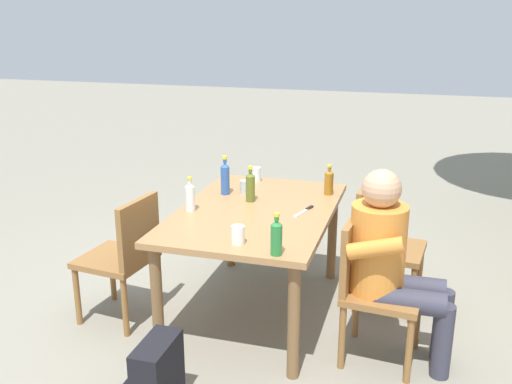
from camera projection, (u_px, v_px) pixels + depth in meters
name	position (u px, v px, depth m)	size (l,w,h in m)	color
ground_plane	(256.00, 310.00, 4.03)	(24.00, 24.00, 0.00)	gray
dining_table	(256.00, 222.00, 3.83)	(1.51, 1.00, 0.75)	#A37547
chair_far_right	(370.00, 282.00, 3.36)	(0.48, 0.48, 0.87)	olive
chair_near_right	(125.00, 253.00, 3.77)	(0.49, 0.49, 0.87)	olive
chair_far_left	(380.00, 240.00, 3.98)	(0.48, 0.48, 0.87)	olive
person_in_white_shirt	(391.00, 259.00, 3.27)	(0.47, 0.62, 1.18)	orange
bottle_green	(276.00, 237.00, 3.06)	(0.06, 0.06, 0.24)	#287A38
bottle_blue	(225.00, 178.00, 4.08)	(0.06, 0.06, 0.28)	#2D56A3
bottle_amber	(329.00, 182.00, 4.08)	(0.06, 0.06, 0.22)	#996019
bottle_olive	(250.00, 186.00, 3.93)	(0.06, 0.06, 0.25)	#566623
bottle_clear	(190.00, 196.00, 3.74)	(0.06, 0.06, 0.23)	white
cup_steel	(245.00, 187.00, 4.13)	(0.07, 0.07, 0.09)	#B2B7BC
cup_glass	(256.00, 174.00, 4.42)	(0.07, 0.07, 0.11)	silver
cup_white	(238.00, 235.00, 3.22)	(0.08, 0.08, 0.11)	white
table_knife	(305.00, 211.00, 3.76)	(0.24, 0.09, 0.01)	silver
backpack_by_near_side	(156.00, 379.00, 2.94)	(0.33, 0.22, 0.42)	black
backpack_by_far_side	(285.00, 227.00, 5.02)	(0.31, 0.26, 0.43)	black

